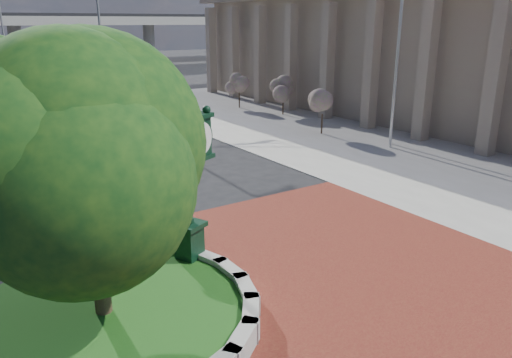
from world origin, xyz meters
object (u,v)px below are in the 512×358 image
object	(u,v)px
parked_car	(48,91)
flagpole_a	(397,58)
flagpole_b	(399,39)
street_lamp_far	(6,33)
post_clock	(186,174)
street_lamp_near	(104,35)

from	to	relation	value
parked_car	flagpole_a	xyz separation A→B (m)	(11.79, -27.25, 3.81)
flagpole_a	flagpole_b	world-z (taller)	flagpole_b
flagpole_b	street_lamp_far	bearing A→B (deg)	110.78
flagpole_a	street_lamp_far	world-z (taller)	street_lamp_far
parked_car	flagpole_b	distance (m)	30.38
post_clock	street_lamp_far	distance (m)	40.55
parked_car	flagpole_b	bearing A→B (deg)	-71.17
post_clock	street_lamp_near	bearing A→B (deg)	76.34
parked_car	street_lamp_far	world-z (taller)	street_lamp_far
flagpole_b	street_lamp_far	xyz separation A→B (m)	(-12.91, 34.02, -0.15)
post_clock	flagpole_a	bearing A→B (deg)	24.04
parked_car	street_lamp_near	size ratio (longest dim) A/B	0.48
flagpole_a	street_lamp_near	bearing A→B (deg)	118.50
flagpole_a	post_clock	bearing A→B (deg)	-155.96
flagpole_a	street_lamp_far	size ratio (longest dim) A/B	0.97
street_lamp_near	street_lamp_far	xyz separation A→B (m)	(-3.90, 15.71, -0.13)
flagpole_b	parked_car	bearing A→B (deg)	111.87
parked_car	flagpole_a	bearing A→B (deg)	-69.64
flagpole_a	street_lamp_far	bearing A→B (deg)	112.03
flagpole_a	street_lamp_near	distance (m)	20.20
flagpole_a	street_lamp_near	world-z (taller)	street_lamp_near
street_lamp_near	parked_car	bearing A→B (deg)	102.81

